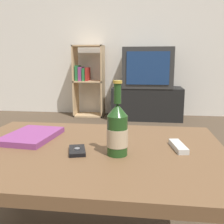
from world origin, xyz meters
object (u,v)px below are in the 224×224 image
Objects in this scene: tv_stand at (147,103)px; remote_control at (178,146)px; bookshelf at (87,79)px; beer_bottle at (117,130)px; table_book at (32,136)px; television at (148,68)px; cell_phone at (77,151)px.

remote_control is at bearing -87.55° from tv_stand.
bookshelf is at bearing 99.55° from remote_control.
remote_control is (0.23, 0.10, -0.08)m from beer_bottle.
tv_stand is at bearing 84.32° from table_book.
television reaches higher than table_book.
television is 2.47× the size of beer_bottle.
table_book is at bearing 158.88° from beer_bottle.
cell_phone is at bearing -25.85° from table_book.
tv_stand is at bearing 90.00° from television.
bookshelf reaches higher than television.
cell_phone is at bearing -95.49° from television.
television is 0.90m from bookshelf.
television is 0.65× the size of bookshelf.
television is at bearing 82.42° from remote_control.
tv_stand is 2.80m from beer_bottle.
television is 2.28× the size of table_book.
tv_stand is at bearing 87.64° from beer_bottle.
bookshelf is (-0.87, 0.10, -0.17)m from television.
bookshelf is 3.79× the size of beer_bottle.
beer_bottle reaches higher than cell_phone.
television is 2.69m from remote_control.
remote_control is at bearing 22.68° from beer_bottle.
bookshelf reaches higher than table_book.
television is 2.68m from table_book.
tv_stand is 3.27× the size of table_book.
television is at bearing -6.63° from bookshelf.
beer_bottle is at bearing -167.35° from remote_control.
bookshelf is 2.98m from beer_bottle.
remote_control is (0.11, -2.68, 0.25)m from tv_stand.
beer_bottle reaches higher than remote_control.
bookshelf is 2.95m from remote_control.
beer_bottle is 0.92× the size of table_book.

